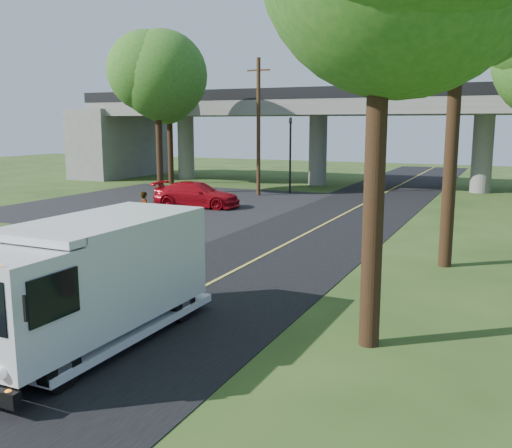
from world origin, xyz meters
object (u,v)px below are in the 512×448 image
Objects in this scene: utility_pole at (258,126)px; pedestrian at (145,210)px; step_van at (89,279)px; tree_left_lot at (158,76)px; traffic_signal at (290,147)px; tree_left_far at (170,89)px; red_sedan at (197,195)px; silver_sedan at (6,293)px.

utility_pole is 5.38× the size of pedestrian.
tree_left_lot is at bearing 121.19° from step_van.
traffic_signal is at bearing 53.13° from utility_pole.
utility_pole is at bearing -22.43° from tree_left_far.
traffic_signal is 9.18m from red_sedan.
red_sedan is 1.35× the size of silver_sedan.
red_sedan is (-2.48, -8.49, -2.47)m from traffic_signal.
pedestrian reaches higher than red_sedan.
step_van is (16.73, -29.30, -5.97)m from tree_left_far.
tree_left_lot reaches higher than red_sedan.
tree_left_far is at bearing 120.40° from step_van.
utility_pole is 1.38× the size of step_van.
traffic_signal is at bearing -60.43° from pedestrian.
tree_left_far is (-10.79, 1.84, 4.25)m from traffic_signal.
utility_pole is at bearing -126.87° from traffic_signal.
utility_pole reaches higher than pedestrian.
traffic_signal reaches higher than red_sedan.
tree_left_far is 14.86m from red_sedan.
traffic_signal is 27.20m from silver_sedan.
red_sedan is at bearing 93.42° from silver_sedan.
pedestrian is at bearing 96.99° from silver_sedan.
step_van is 3.90× the size of pedestrian.
tree_left_far reaches higher than traffic_signal.
utility_pole is at bearing -15.56° from red_sedan.
silver_sedan is at bearing -84.06° from traffic_signal.
tree_left_lot is 14.51m from pedestrian.
silver_sedan is (4.30, -24.93, -3.98)m from utility_pole.
utility_pole reaches higher than step_van.
tree_left_far reaches higher than utility_pole.
utility_pole is 10.45m from tree_left_far.
step_van is 20.78m from red_sedan.
step_van is 1.29× the size of red_sedan.
step_van is 14.40m from pedestrian.
tree_left_lot is (-6.29, -2.16, 3.31)m from utility_pole.
pedestrian is (0.10, -13.10, -3.76)m from utility_pole.
tree_left_lot is 27.80m from step_van.
silver_sedan is 2.24× the size of pedestrian.
tree_left_lot reaches higher than silver_sedan.
traffic_signal is 3.11× the size of pedestrian.
pedestrian is at bearing -60.97° from tree_left_far.
utility_pole is at bearing 87.24° from silver_sedan.
step_van reaches higher than red_sedan.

